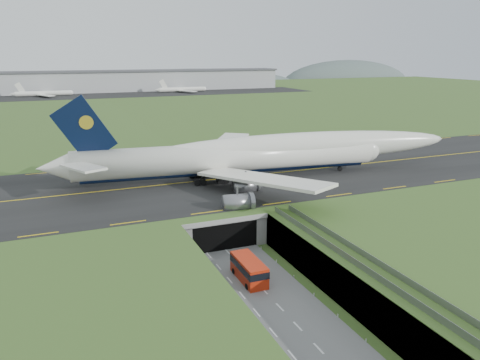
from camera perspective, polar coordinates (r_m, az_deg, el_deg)
name	(u,v)px	position (r m, az deg, el deg)	size (l,w,h in m)	color
ground	(243,269)	(76.93, 0.38, -10.85)	(900.00, 900.00, 0.00)	#456227
airfield_deck	(243,252)	(75.66, 0.39, -8.81)	(800.00, 800.00, 6.00)	gray
trench_road	(263,290)	(70.80, 2.79, -13.23)	(12.00, 75.00, 0.20)	slate
taxiway	(186,183)	(104.11, -6.65, -0.33)	(800.00, 44.00, 0.18)	black
tunnel_portal	(209,218)	(90.08, -3.74, -4.59)	(17.00, 22.30, 6.00)	gray
guideway	(377,278)	(65.02, 16.36, -11.42)	(3.00, 53.00, 7.05)	#A8A8A3
jumbo_jet	(260,154)	(106.94, 2.42, 3.16)	(96.59, 61.45, 20.46)	white
shuttle_tram	(249,270)	(72.69, 1.10, -10.87)	(3.27, 8.30, 3.36)	red
cargo_terminal	(83,82)	(364.64, -18.54, 11.31)	(320.00, 67.00, 15.60)	#B2B2B2
distant_hills	(140,91)	(503.48, -12.10, 10.56)	(700.00, 91.00, 60.00)	#51615D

